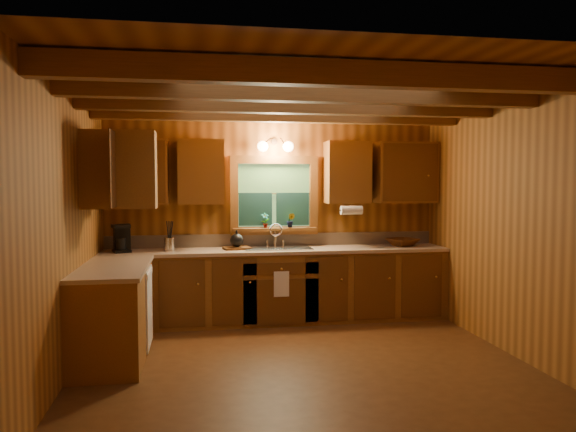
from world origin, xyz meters
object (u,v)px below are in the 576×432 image
Objects in this scene: wicker_basket at (403,242)px; coffee_maker at (122,238)px; sink at (277,252)px; cutting_board at (237,248)px.

coffee_maker is at bearing -179.26° from wicker_basket.
cutting_board is (-0.50, 0.00, 0.06)m from sink.
wicker_basket is at bearing 0.54° from sink.
coffee_maker is 1.36m from cutting_board.
coffee_maker is 1.05× the size of cutting_board.
coffee_maker reaches higher than wicker_basket.
wicker_basket is (2.13, 0.01, 0.03)m from cutting_board.
sink is 0.50m from cutting_board.
wicker_basket is at bearing -19.36° from coffee_maker.
wicker_basket is at bearing -10.32° from cutting_board.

